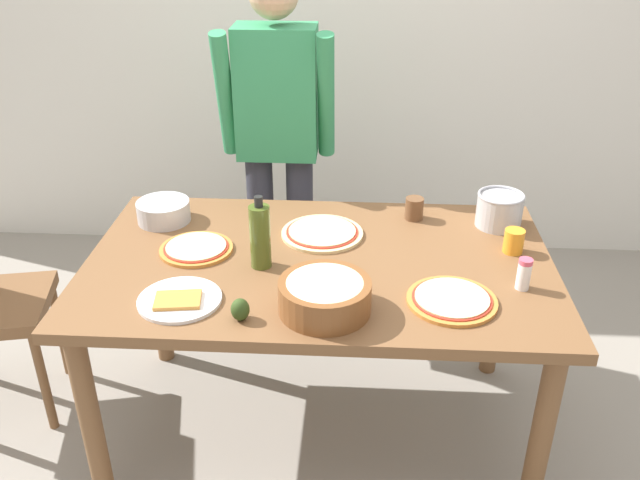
{
  "coord_description": "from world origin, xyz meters",
  "views": [
    {
      "loc": [
        0.12,
        -2.0,
        1.91
      ],
      "look_at": [
        0.0,
        0.05,
        0.81
      ],
      "focal_mm": 37.76,
      "sensor_mm": 36.0,
      "label": 1
    }
  ],
  "objects_px": {
    "dining_table": "(319,282)",
    "pizza_second_cooked": "(452,300)",
    "person_cook": "(278,135)",
    "cup_small_brown": "(414,208)",
    "avocado": "(240,309)",
    "olive_oil_bottle": "(260,236)",
    "steel_pot": "(499,209)",
    "popcorn_bowl": "(325,293)",
    "pizza_raw_on_board": "(323,233)",
    "mixing_bowl_steel": "(164,211)",
    "cup_orange": "(514,241)",
    "salt_shaker": "(524,274)",
    "plate_with_slice": "(179,300)",
    "pizza_cooked_on_tray": "(196,248)"
  },
  "relations": [
    {
      "from": "pizza_second_cooked",
      "to": "plate_with_slice",
      "type": "relative_size",
      "value": 1.08
    },
    {
      "from": "mixing_bowl_steel",
      "to": "cup_small_brown",
      "type": "relative_size",
      "value": 2.35
    },
    {
      "from": "avocado",
      "to": "cup_orange",
      "type": "bearing_deg",
      "value": 27.88
    },
    {
      "from": "olive_oil_bottle",
      "to": "steel_pot",
      "type": "height_order",
      "value": "olive_oil_bottle"
    },
    {
      "from": "popcorn_bowl",
      "to": "salt_shaker",
      "type": "relative_size",
      "value": 2.64
    },
    {
      "from": "salt_shaker",
      "to": "avocado",
      "type": "distance_m",
      "value": 0.9
    },
    {
      "from": "pizza_raw_on_board",
      "to": "plate_with_slice",
      "type": "distance_m",
      "value": 0.63
    },
    {
      "from": "pizza_raw_on_board",
      "to": "popcorn_bowl",
      "type": "height_order",
      "value": "popcorn_bowl"
    },
    {
      "from": "pizza_second_cooked",
      "to": "mixing_bowl_steel",
      "type": "height_order",
      "value": "mixing_bowl_steel"
    },
    {
      "from": "dining_table",
      "to": "mixing_bowl_steel",
      "type": "distance_m",
      "value": 0.68
    },
    {
      "from": "pizza_cooked_on_tray",
      "to": "olive_oil_bottle",
      "type": "relative_size",
      "value": 1.0
    },
    {
      "from": "pizza_raw_on_board",
      "to": "olive_oil_bottle",
      "type": "xyz_separation_m",
      "value": [
        -0.2,
        -0.24,
        0.1
      ]
    },
    {
      "from": "mixing_bowl_steel",
      "to": "steel_pot",
      "type": "relative_size",
      "value": 1.15
    },
    {
      "from": "person_cook",
      "to": "pizza_raw_on_board",
      "type": "xyz_separation_m",
      "value": [
        0.23,
        -0.57,
        -0.17
      ]
    },
    {
      "from": "dining_table",
      "to": "pizza_second_cooked",
      "type": "height_order",
      "value": "pizza_second_cooked"
    },
    {
      "from": "pizza_raw_on_board",
      "to": "cup_orange",
      "type": "height_order",
      "value": "cup_orange"
    },
    {
      "from": "avocado",
      "to": "person_cook",
      "type": "bearing_deg",
      "value": 90.77
    },
    {
      "from": "dining_table",
      "to": "pizza_raw_on_board",
      "type": "relative_size",
      "value": 5.33
    },
    {
      "from": "pizza_raw_on_board",
      "to": "cup_orange",
      "type": "relative_size",
      "value": 3.53
    },
    {
      "from": "salt_shaker",
      "to": "olive_oil_bottle",
      "type": "bearing_deg",
      "value": 173.83
    },
    {
      "from": "steel_pot",
      "to": "avocado",
      "type": "xyz_separation_m",
      "value": [
        -0.87,
        -0.67,
        -0.03
      ]
    },
    {
      "from": "avocado",
      "to": "mixing_bowl_steel",
      "type": "bearing_deg",
      "value": 122.16
    },
    {
      "from": "person_cook",
      "to": "cup_small_brown",
      "type": "xyz_separation_m",
      "value": [
        0.57,
        -0.41,
        -0.14
      ]
    },
    {
      "from": "pizza_cooked_on_tray",
      "to": "plate_with_slice",
      "type": "distance_m",
      "value": 0.33
    },
    {
      "from": "cup_small_brown",
      "to": "avocado",
      "type": "height_order",
      "value": "cup_small_brown"
    },
    {
      "from": "pizza_second_cooked",
      "to": "person_cook",
      "type": "bearing_deg",
      "value": 123.13
    },
    {
      "from": "olive_oil_bottle",
      "to": "salt_shaker",
      "type": "distance_m",
      "value": 0.86
    },
    {
      "from": "dining_table",
      "to": "pizza_cooked_on_tray",
      "type": "bearing_deg",
      "value": 175.03
    },
    {
      "from": "avocado",
      "to": "steel_pot",
      "type": "bearing_deg",
      "value": 37.83
    },
    {
      "from": "plate_with_slice",
      "to": "steel_pot",
      "type": "height_order",
      "value": "steel_pot"
    },
    {
      "from": "steel_pot",
      "to": "cup_orange",
      "type": "height_order",
      "value": "steel_pot"
    },
    {
      "from": "cup_orange",
      "to": "avocado",
      "type": "height_order",
      "value": "cup_orange"
    },
    {
      "from": "plate_with_slice",
      "to": "mixing_bowl_steel",
      "type": "distance_m",
      "value": 0.59
    },
    {
      "from": "plate_with_slice",
      "to": "olive_oil_bottle",
      "type": "xyz_separation_m",
      "value": [
        0.22,
        0.24,
        0.11
      ]
    },
    {
      "from": "salt_shaker",
      "to": "pizza_raw_on_board",
      "type": "bearing_deg",
      "value": 153.36
    },
    {
      "from": "popcorn_bowl",
      "to": "olive_oil_bottle",
      "type": "xyz_separation_m",
      "value": [
        -0.23,
        0.26,
        0.05
      ]
    },
    {
      "from": "pizza_cooked_on_tray",
      "to": "popcorn_bowl",
      "type": "relative_size",
      "value": 0.92
    },
    {
      "from": "mixing_bowl_steel",
      "to": "steel_pot",
      "type": "height_order",
      "value": "steel_pot"
    },
    {
      "from": "pizza_cooked_on_tray",
      "to": "person_cook",
      "type": "bearing_deg",
      "value": 73.7
    },
    {
      "from": "plate_with_slice",
      "to": "salt_shaker",
      "type": "bearing_deg",
      "value": 7.69
    },
    {
      "from": "person_cook",
      "to": "cup_orange",
      "type": "height_order",
      "value": "person_cook"
    },
    {
      "from": "pizza_raw_on_board",
      "to": "cup_small_brown",
      "type": "xyz_separation_m",
      "value": [
        0.34,
        0.16,
        0.03
      ]
    },
    {
      "from": "cup_small_brown",
      "to": "salt_shaker",
      "type": "distance_m",
      "value": 0.58
    },
    {
      "from": "dining_table",
      "to": "pizza_second_cooked",
      "type": "relative_size",
      "value": 5.72
    },
    {
      "from": "dining_table",
      "to": "person_cook",
      "type": "bearing_deg",
      "value": 106.58
    },
    {
      "from": "dining_table",
      "to": "pizza_cooked_on_tray",
      "type": "xyz_separation_m",
      "value": [
        -0.44,
        0.04,
        0.1
      ]
    },
    {
      "from": "popcorn_bowl",
      "to": "pizza_raw_on_board",
      "type": "bearing_deg",
      "value": 93.66
    },
    {
      "from": "popcorn_bowl",
      "to": "mixing_bowl_steel",
      "type": "xyz_separation_m",
      "value": [
        -0.65,
        0.57,
        -0.02
      ]
    },
    {
      "from": "avocado",
      "to": "olive_oil_bottle",
      "type": "bearing_deg",
      "value": 86.78
    },
    {
      "from": "steel_pot",
      "to": "cup_small_brown",
      "type": "height_order",
      "value": "steel_pot"
    }
  ]
}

